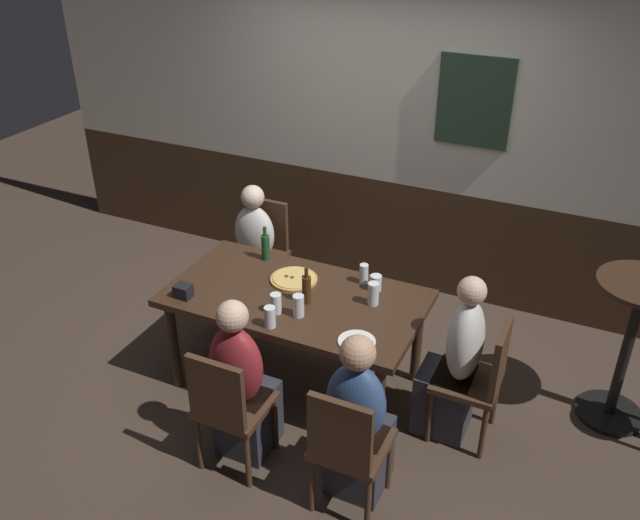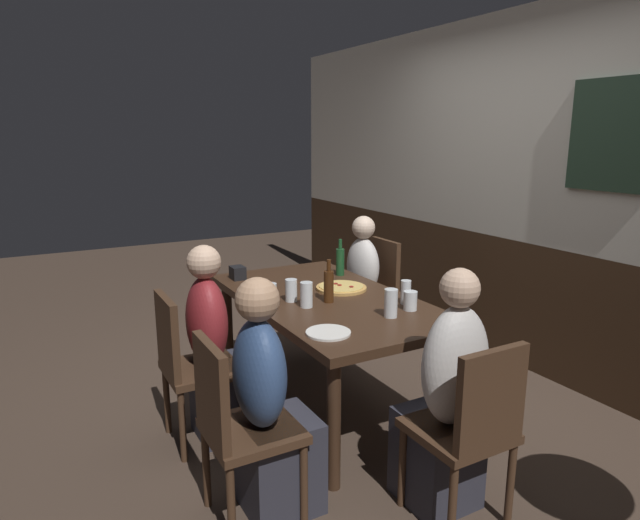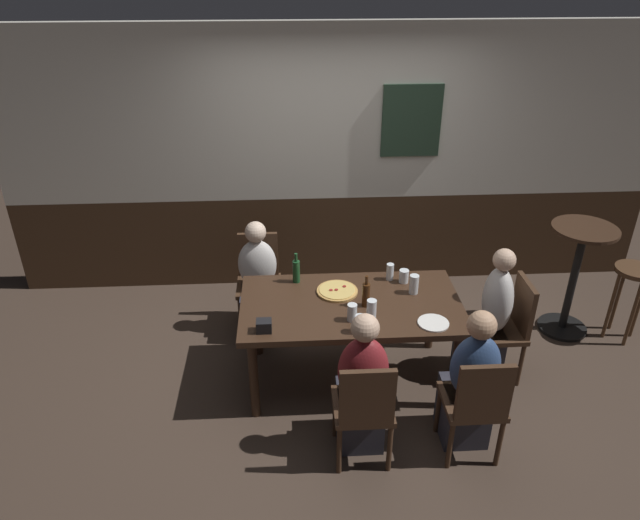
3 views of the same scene
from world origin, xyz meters
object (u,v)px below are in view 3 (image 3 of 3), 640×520
Objects in this scene: chair_left_far at (259,276)px; person_mid_near at (361,392)px; tumbler_water at (414,285)px; beer_bottle_green at (296,271)px; chair_right_near at (476,402)px; person_right_near at (469,388)px; side_bar_table at (575,272)px; beer_glass_tall at (404,277)px; beer_bottle_brown at (366,294)px; pint_glass_pale at (360,325)px; pizza at (337,291)px; person_left_far at (258,289)px; condiment_caddy at (264,326)px; plate_white_large at (433,323)px; beer_glass_half at (352,314)px; pint_glass_stout at (390,273)px; chair_head_east at (507,323)px; person_head_east at (488,325)px; bar_stool at (632,284)px; chair_mid_near at (364,406)px; dining_table at (351,311)px; highball_clear at (372,310)px.

chair_left_far is 0.77× the size of person_mid_near.
beer_bottle_green reaches higher than tumbler_water.
chair_left_far and chair_right_near have the same top height.
person_right_near is (0.75, 0.00, -0.00)m from person_mid_near.
person_mid_near reaches higher than side_bar_table.
chair_left_far reaches higher than beer_glass_tall.
tumbler_water is 0.44m from beer_bottle_brown.
pint_glass_pale is at bearing 145.87° from chair_right_near.
pizza is at bearing -47.36° from chair_left_far.
beer_glass_tall is (1.22, -0.59, 0.29)m from chair_left_far.
beer_bottle_green is at bearing 133.54° from chair_right_near.
condiment_caddy is at bearing -85.03° from person_left_far.
pizza is 0.82m from plate_white_large.
beer_glass_half is 0.13× the size of side_bar_table.
person_right_near is 8.12× the size of pint_glass_pale.
pint_glass_stout reaches higher than beer_glass_half.
condiment_caddy is (0.09, -1.21, 0.29)m from chair_left_far.
beer_bottle_brown is at bearing -177.85° from chair_head_east.
condiment_caddy is (-0.77, -0.29, -0.06)m from beer_bottle_brown.
person_right_near is 0.87m from pint_glass_pale.
beer_bottle_brown reaches higher than beer_glass_tall.
pint_glass_stout is at bearing 56.95° from beer_bottle_brown.
beer_bottle_green is at bearing 176.24° from beer_glass_tall.
tumbler_water is at bearing 168.83° from person_head_east.
chair_left_far is 2.21m from chair_head_east.
pizza is 0.41m from beer_glass_half.
beer_glass_tall is at bearing -176.03° from bar_stool.
beer_bottle_green is at bearing -47.46° from person_left_far.
plate_white_large is 1.75m from side_bar_table.
side_bar_table is at bearing 35.28° from chair_mid_near.
condiment_caddy is (-1.77, -0.33, 0.29)m from person_head_east.
person_right_near is 0.97m from beer_glass_half.
person_left_far is at bearing 115.24° from chair_mid_near.
person_left_far is 4.76× the size of plate_white_large.
pint_glass_stout reaches higher than dining_table.
pint_glass_stout is at bearing -0.63° from beer_bottle_green.
beer_bottle_green is 1.14× the size of plate_white_large.
beer_bottle_green is at bearing -57.60° from chair_left_far.
pint_glass_stout is (1.11, -0.38, 0.35)m from person_left_far.
side_bar_table is (1.32, 1.46, 0.12)m from chair_right_near.
person_mid_near reaches higher than beer_bottle_green.
highball_clear is at bearing -139.65° from tumbler_water.
person_right_near is at bearing -73.75° from tumbler_water.
pint_glass_pale is at bearing -161.90° from bar_stool.
highball_clear is at bearing -58.06° from dining_table.
plate_white_large is at bearing -71.70° from pint_glass_stout.
bar_stool is at bearing 27.54° from chair_mid_near.
dining_table is 1.50× the size of person_mid_near.
highball_clear is 0.80m from condiment_caddy.
dining_table is 12.02× the size of pint_glass_stout.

